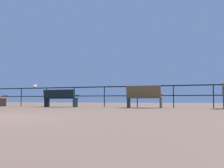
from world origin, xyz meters
TOP-DOWN VIEW (x-y plane):
  - pier_railing at (-0.00, 8.31)m, footprint 20.10×0.05m
  - bench_near_left at (-2.08, 7.58)m, footprint 1.79×0.69m
  - bench_near_right at (2.15, 7.57)m, footprint 1.52×0.71m
  - seagull_on_rail at (-4.13, 8.33)m, footprint 0.18×0.43m

SIDE VIEW (x-z plane):
  - bench_near_left at x=-2.08m, z-range 0.06..0.92m
  - bench_near_right at x=2.15m, z-range 0.03..1.01m
  - pier_railing at x=0.00m, z-range 0.24..1.26m
  - seagull_on_rail at x=-4.13m, z-range 1.01..1.21m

